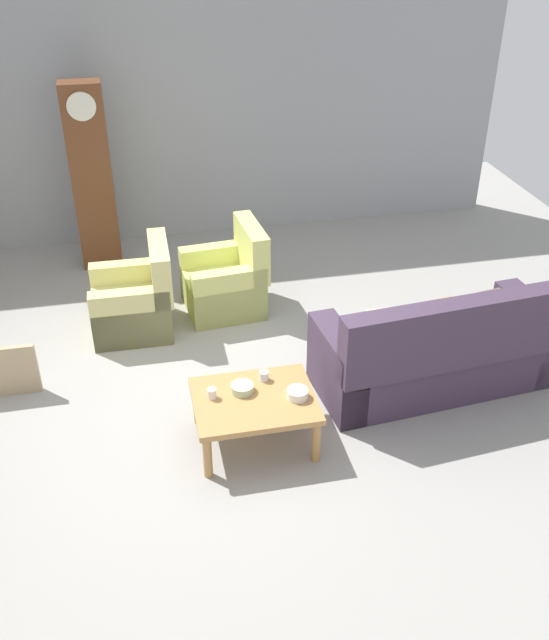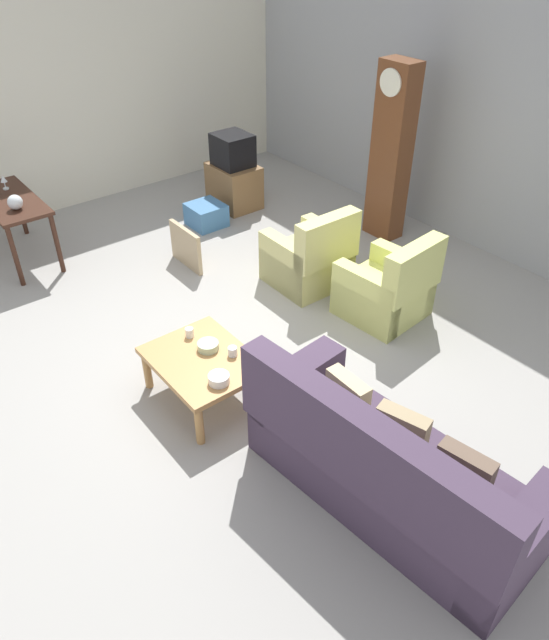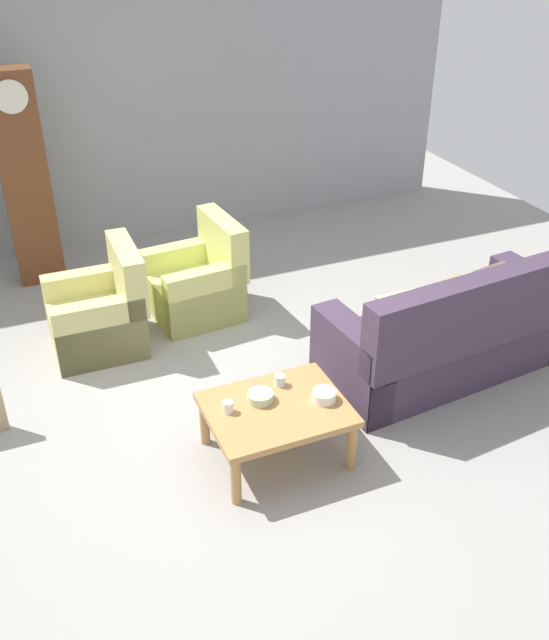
{
  "view_description": "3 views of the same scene",
  "coord_description": "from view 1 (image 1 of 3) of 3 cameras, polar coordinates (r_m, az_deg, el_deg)",
  "views": [
    {
      "loc": [
        -0.47,
        -4.99,
        3.92
      ],
      "look_at": [
        0.65,
        0.27,
        0.59
      ],
      "focal_mm": 40.41,
      "sensor_mm": 36.0,
      "label": 1
    },
    {
      "loc": [
        3.7,
        -2.5,
        3.6
      ],
      "look_at": [
        0.42,
        0.09,
        0.59
      ],
      "focal_mm": 33.49,
      "sensor_mm": 36.0,
      "label": 2
    },
    {
      "loc": [
        -1.22,
        -4.17,
        3.47
      ],
      "look_at": [
        0.62,
        0.19,
        0.62
      ],
      "focal_mm": 40.15,
      "sensor_mm": 36.0,
      "label": 3
    }
  ],
  "objects": [
    {
      "name": "bowl_white_stacked",
      "position": [
        5.66,
        1.84,
        -5.85
      ],
      "size": [
        0.17,
        0.17,
        0.07
      ],
      "primitive_type": "cylinder",
      "color": "white",
      "rests_on": "coffee_table_wood"
    },
    {
      "name": "grandfather_clock",
      "position": [
        8.37,
        -14.25,
        10.84
      ],
      "size": [
        0.44,
        0.3,
        2.11
      ],
      "color": "brown",
      "rests_on": "ground_plane"
    },
    {
      "name": "garage_door_wall",
      "position": [
        8.91,
        -8.99,
        16.31
      ],
      "size": [
        8.4,
        0.16,
        3.2
      ],
      "primitive_type": "cube",
      "color": "#9EA0A5",
      "rests_on": "ground_plane"
    },
    {
      "name": "coffee_table_wood",
      "position": [
        5.71,
        -1.6,
        -6.7
      ],
      "size": [
        0.96,
        0.76,
        0.43
      ],
      "color": "#B27F47",
      "rests_on": "ground_plane"
    },
    {
      "name": "couch_floral",
      "position": [
        6.48,
        12.84,
        -2.53
      ],
      "size": [
        2.17,
        1.07,
        1.04
      ],
      "color": "#423347",
      "rests_on": "ground_plane"
    },
    {
      "name": "framed_picture_leaning",
      "position": [
        6.7,
        -20.73,
        -3.87
      ],
      "size": [
        0.6,
        0.05,
        0.49
      ],
      "primitive_type": "cube",
      "color": "tan",
      "rests_on": "ground_plane"
    },
    {
      "name": "ground_plane",
      "position": [
        6.36,
        -5.3,
        -6.42
      ],
      "size": [
        10.4,
        10.4,
        0.0
      ],
      "primitive_type": "plane",
      "color": "#999691"
    },
    {
      "name": "cup_blue_rimmed",
      "position": [
        5.84,
        -0.83,
        -4.44
      ],
      "size": [
        0.08,
        0.08,
        0.08
      ],
      "primitive_type": "cylinder",
      "color": "silver",
      "rests_on": "coffee_table_wood"
    },
    {
      "name": "armchair_olive_far",
      "position": [
        7.53,
        -3.77,
        2.99
      ],
      "size": [
        0.86,
        0.83,
        0.92
      ],
      "color": "#D1D674",
      "rests_on": "ground_plane"
    },
    {
      "name": "armchair_olive_near",
      "position": [
        7.29,
        -10.92,
        1.39
      ],
      "size": [
        0.8,
        0.77,
        0.92
      ],
      "color": "#CCC67A",
      "rests_on": "ground_plane"
    },
    {
      "name": "bowl_shallow_green",
      "position": [
        5.73,
        -2.56,
        -5.41
      ],
      "size": [
        0.18,
        0.18,
        0.07
      ],
      "primitive_type": "cylinder",
      "color": "#B2C69E",
      "rests_on": "coffee_table_wood"
    },
    {
      "name": "cup_white_porcelain",
      "position": [
        5.67,
        -4.98,
        -5.82
      ],
      "size": [
        0.07,
        0.07,
        0.09
      ],
      "primitive_type": "cylinder",
      "color": "white",
      "rests_on": "coffee_table_wood"
    }
  ]
}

